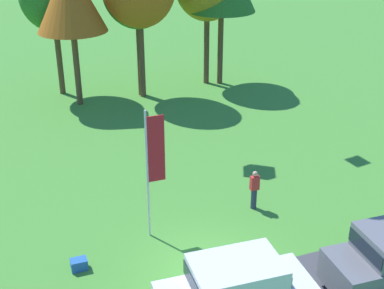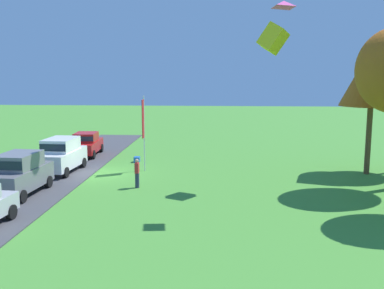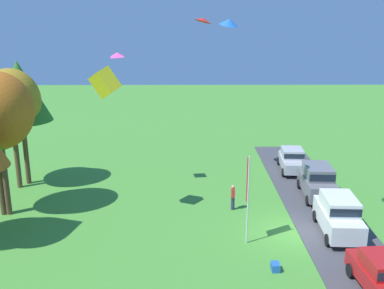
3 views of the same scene
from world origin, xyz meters
name	(u,v)px [view 2 (image 2 of 3)]	position (x,y,z in m)	size (l,w,h in m)	color
ground_plane	(100,174)	(0.00, 0.00, 0.00)	(120.00, 120.00, 0.00)	#478E33
pavement_strip	(61,173)	(0.00, -2.62, 0.03)	(36.00, 4.40, 0.06)	#424247
car_sedan_near_entrance	(86,143)	(-6.18, -2.76, 1.04)	(4.50, 2.17, 1.84)	red
car_suv_mid_row	(61,154)	(-0.19, -2.63, 1.30)	(4.70, 2.25, 2.28)	white
car_suv_far_end	(19,172)	(5.36, -2.95, 1.30)	(4.69, 2.23, 2.28)	slate
person_on_lawn	(137,173)	(3.33, 3.12, 0.88)	(0.36, 0.24, 1.71)	#2D334C
tree_lone_near	(373,75)	(-1.26, 17.61, 6.48)	(4.05, 4.05, 8.54)	brown
flag_banner	(143,124)	(-0.99, 2.78, 3.24)	(0.71, 0.08, 5.11)	silver
cooler_box	(137,159)	(-4.09, 1.69, 0.20)	(0.56, 0.40, 0.40)	blue
kite_diamond_low_drifter	(284,4)	(6.74, 10.81, 9.78)	(0.97, 0.86, 0.30)	#EA4C9E
kite_box_over_trees	(273,39)	(2.17, 10.86, 8.54)	(1.01, 1.01, 1.41)	yellow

